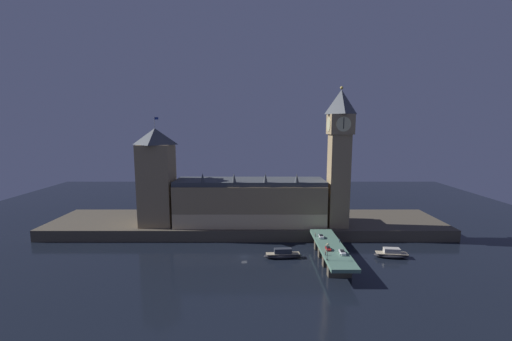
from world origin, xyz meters
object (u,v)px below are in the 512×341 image
at_px(pedestrian_far_rail, 314,235).
at_px(boat_upstream, 282,255).
at_px(street_lamp_near, 326,249).
at_px(boat_downstream, 390,254).
at_px(clock_tower, 338,154).
at_px(pedestrian_near_rail, 324,253).
at_px(pedestrian_mid_walk, 339,240).
at_px(victoria_tower, 156,177).
at_px(car_northbound_trail, 327,248).
at_px(car_northbound_lead, 320,236).
at_px(car_southbound_lead, 341,252).

bearing_deg(pedestrian_far_rail, boat_upstream, -152.32).
xyz_separation_m(street_lamp_near, boat_downstream, (33.59, 18.94, -9.82)).
xyz_separation_m(clock_tower, pedestrian_far_rail, (-15.19, -19.56, -36.51)).
bearing_deg(clock_tower, pedestrian_near_rail, -110.07).
relative_size(pedestrian_mid_walk, boat_upstream, 0.09).
relative_size(victoria_tower, boat_downstream, 3.64).
height_order(pedestrian_far_rail, boat_downstream, pedestrian_far_rail).
distance_m(car_northbound_trail, pedestrian_mid_walk, 11.30).
bearing_deg(boat_downstream, pedestrian_near_rail, -156.76).
bearing_deg(pedestrian_near_rail, pedestrian_mid_walk, 56.72).
bearing_deg(victoria_tower, pedestrian_near_rail, -28.93).
bearing_deg(car_northbound_lead, boat_downstream, -10.93).
distance_m(car_southbound_lead, pedestrian_far_rail, 21.88).
bearing_deg(car_southbound_lead, victoria_tower, 153.75).
bearing_deg(boat_downstream, street_lamp_near, -150.58).
distance_m(pedestrian_near_rail, street_lamp_near, 5.84).
bearing_deg(pedestrian_near_rail, street_lamp_near, -94.87).
distance_m(pedestrian_near_rail, boat_downstream, 36.67).
bearing_deg(victoria_tower, pedestrian_mid_walk, -18.53).
bearing_deg(car_northbound_trail, car_northbound_lead, 90.00).
relative_size(pedestrian_near_rail, boat_downstream, 0.11).
xyz_separation_m(victoria_tower, car_northbound_trail, (83.70, -39.20, -24.50)).
height_order(pedestrian_mid_walk, boat_downstream, pedestrian_mid_walk).
bearing_deg(pedestrian_mid_walk, pedestrian_near_rail, -123.28).
height_order(pedestrian_near_rail, street_lamp_near, street_lamp_near).
bearing_deg(boat_downstream, victoria_tower, 165.00).
xyz_separation_m(pedestrian_near_rail, boat_downstream, (33.19, 14.25, -6.36)).
bearing_deg(pedestrian_near_rail, boat_upstream, 139.70).
bearing_deg(pedestrian_mid_walk, pedestrian_far_rail, 141.70).
bearing_deg(victoria_tower, boat_upstream, -25.64).
height_order(victoria_tower, boat_downstream, victoria_tower).
relative_size(clock_tower, boat_downstream, 4.58).
xyz_separation_m(car_southbound_lead, pedestrian_near_rail, (-7.14, -1.33, 0.14)).
height_order(car_northbound_trail, pedestrian_near_rail, pedestrian_near_rail).
bearing_deg(boat_downstream, car_northbound_trail, -164.56).
relative_size(street_lamp_near, boat_downstream, 0.44).
height_order(car_northbound_lead, pedestrian_mid_walk, pedestrian_mid_walk).
xyz_separation_m(victoria_tower, car_northbound_lead, (83.70, -24.74, -24.41)).
distance_m(car_northbound_lead, car_northbound_trail, 14.46).
bearing_deg(boat_downstream, pedestrian_mid_walk, 179.41).
distance_m(car_northbound_trail, pedestrian_far_rail, 16.44).
bearing_deg(car_northbound_trail, street_lamp_near, -104.91).
bearing_deg(car_northbound_lead, victoria_tower, 163.53).
bearing_deg(pedestrian_mid_walk, clock_tower, 78.17).
relative_size(clock_tower, street_lamp_near, 10.50).
height_order(car_southbound_lead, pedestrian_far_rail, pedestrian_far_rail).
bearing_deg(car_southbound_lead, pedestrian_near_rail, -169.48).
relative_size(pedestrian_mid_walk, pedestrian_far_rail, 0.90).
xyz_separation_m(pedestrian_near_rail, pedestrian_far_rail, (0.00, 22.01, 0.09)).
bearing_deg(pedestrian_near_rail, car_northbound_trail, 67.50).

